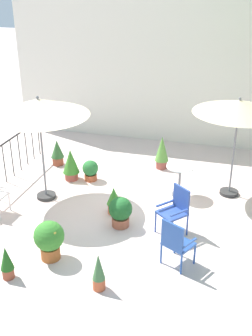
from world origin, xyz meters
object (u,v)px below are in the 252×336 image
object	(u,v)px
potted_plant_3	(71,164)
potted_plant_5	(99,272)
potted_plant_6	(90,170)
patio_umbrella_0	(38,108)
potted_plant_0	(7,262)
cafe_table_0	(180,175)
potted_plant_4	(49,238)
potted_plant_1	(121,211)
potted_plant_2	(57,152)
potted_plant_8	(162,151)
patio_chair_1	(176,241)
potted_plant_7	(114,200)
patio_umbrella_1	(239,108)
patio_chair_2	(176,208)

from	to	relation	value
potted_plant_3	potted_plant_5	size ratio (longest dim) A/B	1.18
potted_plant_3	potted_plant_6	size ratio (longest dim) A/B	1.54
potted_plant_6	patio_umbrella_0	bearing A→B (deg)	-121.00
potted_plant_6	potted_plant_0	bearing A→B (deg)	-90.95
cafe_table_0	potted_plant_4	world-z (taller)	potted_plant_4
potted_plant_1	potted_plant_5	xyz separation A→B (m)	(0.19, -1.91, -0.01)
potted_plant_0	potted_plant_1	bearing A→B (deg)	56.27
potted_plant_0	potted_plant_2	world-z (taller)	potted_plant_2
potted_plant_1	potted_plant_8	size ratio (longest dim) A/B	0.72
patio_umbrella_0	potted_plant_0	world-z (taller)	patio_umbrella_0
patio_chair_1	potted_plant_7	world-z (taller)	patio_chair_1
patio_umbrella_0	patio_umbrella_1	size ratio (longest dim) A/B	1.03
cafe_table_0	potted_plant_7	distance (m)	1.72
patio_umbrella_1	cafe_table_0	size ratio (longest dim) A/B	3.13
cafe_table_0	potted_plant_7	xyz separation A→B (m)	(-1.22, -1.20, -0.19)
potted_plant_0	potted_plant_2	bearing A→B (deg)	103.82
potted_plant_5	potted_plant_7	bearing A→B (deg)	101.38
potted_plant_7	potted_plant_1	bearing A→B (deg)	-57.47
patio_umbrella_1	potted_plant_6	xyz separation A→B (m)	(-3.40, -0.19, -1.83)
patio_umbrella_1	potted_plant_0	size ratio (longest dim) A/B	3.73
patio_umbrella_1	potted_plant_3	xyz separation A→B (m)	(-3.88, -0.29, -1.67)
potted_plant_8	patio_umbrella_0	bearing A→B (deg)	-134.16
patio_umbrella_0	patio_umbrella_1	distance (m)	4.29
cafe_table_0	potted_plant_6	world-z (taller)	cafe_table_0
patio_umbrella_0	potted_plant_6	distance (m)	2.29
patio_chair_1	potted_plant_4	xyz separation A→B (m)	(-2.22, -0.40, -0.09)
potted_plant_7	patio_umbrella_1	bearing A→B (deg)	33.59
patio_umbrella_0	potted_plant_2	bearing A→B (deg)	105.74
patio_chair_1	potted_plant_3	size ratio (longest dim) A/B	1.14
potted_plant_2	potted_plant_3	size ratio (longest dim) A/B	0.87
patio_umbrella_0	potted_plant_2	distance (m)	2.56
patio_chair_1	potted_plant_2	world-z (taller)	patio_chair_1
potted_plant_4	potted_plant_5	world-z (taller)	potted_plant_4
patio_umbrella_1	patio_chair_2	distance (m)	2.66
cafe_table_0	potted_plant_6	size ratio (longest dim) A/B	1.42
potted_plant_0	potted_plant_4	world-z (taller)	potted_plant_4
cafe_table_0	potted_plant_8	size ratio (longest dim) A/B	0.83
patio_umbrella_1	patio_chair_1	size ratio (longest dim) A/B	2.53
potted_plant_0	potted_plant_3	distance (m)	3.82
potted_plant_1	potted_plant_2	world-z (taller)	potted_plant_2
patio_umbrella_1	potted_plant_7	distance (m)	3.34
potted_plant_0	potted_plant_7	size ratio (longest dim) A/B	1.01
potted_plant_7	patio_chair_2	bearing A→B (deg)	-14.99
potted_plant_8	potted_plant_0	bearing A→B (deg)	-107.88
patio_chair_1	potted_plant_7	xyz separation A→B (m)	(-1.57, 1.42, -0.19)
patio_chair_1	potted_plant_1	size ratio (longest dim) A/B	1.43
potted_plant_7	potted_plant_3	bearing A→B (deg)	139.97
patio_umbrella_0	potted_plant_0	distance (m)	3.36
potted_plant_2	patio_umbrella_1	bearing A→B (deg)	-5.58
patio_umbrella_1	potted_plant_6	bearing A→B (deg)	-176.74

